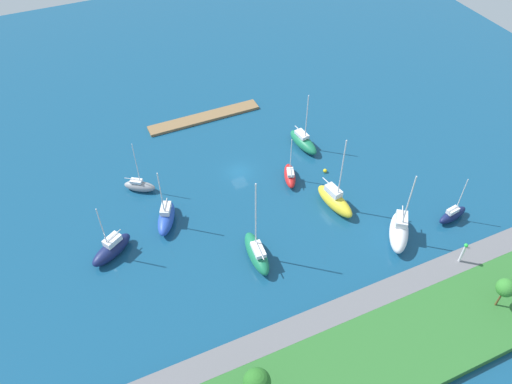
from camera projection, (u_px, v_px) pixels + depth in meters
The scene contains 17 objects.
water at pixel (239, 172), 85.46m from camera, with size 160.00×160.00×0.00m, color navy.
pier_dock at pixel (204, 117), 96.25m from camera, with size 21.91×2.94×0.50m, color olive.
breakwater at pixel (332, 316), 64.80m from camera, with size 67.34×3.46×1.29m, color slate.
shoreline_park at pixel (360, 359), 60.53m from camera, with size 64.86×13.25×1.28m, color #2D6B2D.
harbor_beacon at pixel (463, 251), 68.83m from camera, with size 0.56×0.56×3.73m.
park_tree_midwest at pixel (506, 288), 62.56m from camera, with size 2.42×2.42×5.09m.
park_tree_east at pixel (257, 382), 54.11m from camera, with size 3.13×3.13×5.25m.
sailboat_navy_center_basin at pixel (453, 215), 76.98m from camera, with size 5.70×2.40×8.40m.
sailboat_green_inner_mooring at pixel (257, 253), 71.22m from camera, with size 3.09×8.15×14.70m.
sailboat_white_west_end at pixel (399, 231), 73.71m from camera, with size 6.93×8.03×13.16m.
sailboat_red_far_south at pixel (290, 176), 83.32m from camera, with size 3.70×5.97×8.47m.
sailboat_gray_lone_north at pixel (140, 186), 81.66m from camera, with size 5.34×4.42×9.82m.
sailboat_yellow_outer_mooring at pixel (335, 200), 78.61m from camera, with size 3.66×8.20×13.86m.
sailboat_blue_near_pier at pixel (166, 217), 76.32m from camera, with size 5.20×7.29×10.77m.
sailboat_navy_mid_basin at pixel (112, 249), 71.94m from camera, with size 7.29×5.75×9.96m.
sailboat_green_lone_south at pixel (303, 142), 89.47m from camera, with size 3.29×7.69×11.20m.
mooring_buoy_yellow at pixel (325, 171), 85.23m from camera, with size 0.68×0.68×0.68m, color yellow.
Camera 1 is at (23.35, 58.76, 57.67)m, focal length 35.01 mm.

